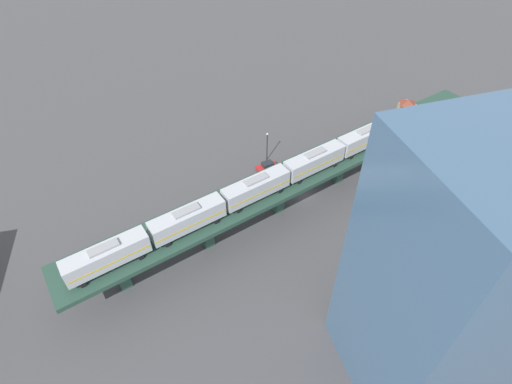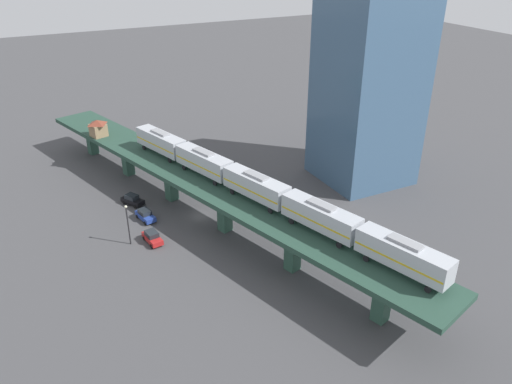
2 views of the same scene
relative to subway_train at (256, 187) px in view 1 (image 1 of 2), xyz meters
The scene contains 10 objects.
ground_plane 15.87m from the subway_train, 66.43° to the right, with size 400.00×400.00×0.00m, color #424244.
elevated_viaduct 13.15m from the subway_train, 66.51° to the right, with size 35.13×90.39×7.25m.
subway_train is the anchor object (origin of this frame).
signal_hut 42.07m from the subway_train, 67.68° to the right, with size 4.03×4.03×3.40m.
street_car_black 26.87m from the subway_train, 55.07° to the right, with size 3.75×4.71×1.89m.
street_car_red 18.66m from the subway_train, 25.09° to the right, with size 2.45×4.62×1.89m.
street_car_blue 21.88m from the subway_train, 45.77° to the right, with size 2.71×4.68×1.89m.
delivery_truck 28.82m from the subway_train, 95.17° to the right, with size 3.06×7.41×3.20m.
street_lamp 20.63m from the subway_train, 23.86° to the right, with size 0.44×0.44×6.94m.
office_tower 32.75m from the subway_train, 157.77° to the right, with size 16.00×16.00×36.00m.
Camera 1 is at (-51.49, 25.72, 54.20)m, focal length 28.00 mm.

